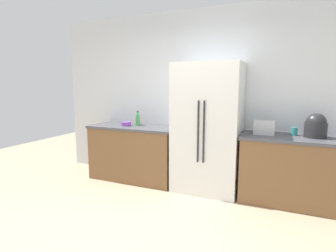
{
  "coord_description": "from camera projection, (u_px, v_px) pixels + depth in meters",
  "views": [
    {
      "loc": [
        1.26,
        -2.21,
        1.58
      ],
      "look_at": [
        0.09,
        0.49,
        1.13
      ],
      "focal_mm": 28.97,
      "sensor_mm": 36.0,
      "label": 1
    }
  ],
  "objects": [
    {
      "name": "counter_right",
      "position": [
        291.0,
        170.0,
        3.61
      ],
      "size": [
        1.3,
        0.67,
        0.9
      ],
      "color": "brown",
      "rests_on": "ground_plane"
    },
    {
      "name": "bottle_a",
      "position": [
        138.0,
        120.0,
        4.5
      ],
      "size": [
        0.07,
        0.07,
        0.24
      ],
      "color": "green",
      "rests_on": "counter_left"
    },
    {
      "name": "kitchen_back_panel",
      "position": [
        200.0,
        98.0,
        4.36
      ],
      "size": [
        5.14,
        0.1,
        2.74
      ],
      "primitive_type": "cube",
      "color": "silver",
      "rests_on": "ground_plane"
    },
    {
      "name": "cup_c",
      "position": [
        138.0,
        122.0,
        4.62
      ],
      "size": [
        0.08,
        0.08,
        0.1
      ],
      "primitive_type": "cylinder",
      "color": "red",
      "rests_on": "counter_left"
    },
    {
      "name": "counter_left",
      "position": [
        135.0,
        152.0,
        4.55
      ],
      "size": [
        1.47,
        0.67,
        0.9
      ],
      "color": "brown",
      "rests_on": "ground_plane"
    },
    {
      "name": "toaster",
      "position": [
        264.0,
        128.0,
        3.68
      ],
      "size": [
        0.27,
        0.14,
        0.19
      ],
      "primitive_type": "cube",
      "color": "silver",
      "rests_on": "counter_right"
    },
    {
      "name": "ground_plane",
      "position": [
        140.0,
        242.0,
        2.74
      ],
      "size": [
        10.29,
        10.29,
        0.0
      ],
      "primitive_type": "plane",
      "color": "tan"
    },
    {
      "name": "refrigerator",
      "position": [
        207.0,
        128.0,
        3.98
      ],
      "size": [
        0.96,
        0.67,
        1.89
      ],
      "color": "white",
      "rests_on": "ground_plane"
    },
    {
      "name": "cup_b",
      "position": [
        257.0,
        129.0,
        3.9
      ],
      "size": [
        0.08,
        0.08,
        0.09
      ],
      "primitive_type": "cylinder",
      "color": "yellow",
      "rests_on": "counter_right"
    },
    {
      "name": "cup_a",
      "position": [
        294.0,
        131.0,
        3.64
      ],
      "size": [
        0.08,
        0.08,
        0.11
      ],
      "primitive_type": "cylinder",
      "color": "teal",
      "rests_on": "counter_right"
    },
    {
      "name": "rice_cooker",
      "position": [
        316.0,
        126.0,
        3.48
      ],
      "size": [
        0.27,
        0.27,
        0.31
      ],
      "color": "#262628",
      "rests_on": "counter_right"
    },
    {
      "name": "bowl_a",
      "position": [
        126.0,
        124.0,
        4.48
      ],
      "size": [
        0.16,
        0.16,
        0.06
      ],
      "primitive_type": "cylinder",
      "color": "purple",
      "rests_on": "counter_left"
    }
  ]
}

